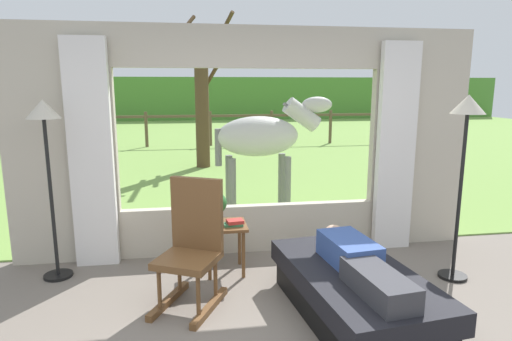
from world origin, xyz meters
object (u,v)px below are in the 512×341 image
recliner_sofa (354,292)px  book_stack (234,223)px  rocking_chair (192,244)px  potted_plant (216,206)px  horse (263,137)px  side_table (225,233)px  floor_lamp_left (45,136)px  reclining_person (357,261)px  pasture_tree (202,94)px  floor_lamp_right (466,132)px

recliner_sofa → book_stack: 1.38m
rocking_chair → potted_plant: (0.25, 0.66, 0.16)m
rocking_chair → potted_plant: rocking_chair is taller
rocking_chair → horse: 3.01m
rocking_chair → side_table: (0.33, 0.60, -0.12)m
potted_plant → floor_lamp_left: (-1.61, 0.08, 0.74)m
rocking_chair → reclining_person: bearing=5.2°
potted_plant → rocking_chair: bearing=-111.0°
potted_plant → horse: bearing=67.8°
side_table → floor_lamp_left: floor_lamp_left is taller
side_table → floor_lamp_left: (-1.69, 0.14, 1.02)m
potted_plant → floor_lamp_left: size_ratio=0.18×
reclining_person → book_stack: size_ratio=7.13×
recliner_sofa → potted_plant: bearing=126.4°
reclining_person → potted_plant: 1.59m
potted_plant → horse: horse is taller
potted_plant → horse: (0.85, 2.07, 0.45)m
recliner_sofa → pasture_tree: (-1.01, 7.04, 1.50)m
floor_lamp_left → floor_lamp_right: floor_lamp_right is taller
rocking_chair → book_stack: 0.68m
floor_lamp_left → pasture_tree: size_ratio=0.50×
reclining_person → recliner_sofa: bearing=83.0°
reclining_person → side_table: 1.49m
recliner_sofa → floor_lamp_right: floor_lamp_right is taller
horse → side_table: bearing=-23.1°
book_stack → horse: horse is taller
floor_lamp_left → horse: floor_lamp_left is taller
side_table → floor_lamp_left: size_ratio=0.29×
recliner_sofa → side_table: bearing=125.8°
recliner_sofa → horse: horse is taller
recliner_sofa → floor_lamp_right: size_ratio=0.98×
potted_plant → floor_lamp_left: bearing=177.3°
rocking_chair → side_table: size_ratio=2.15×
book_stack → horse: bearing=72.9°
book_stack → pasture_tree: 6.16m
recliner_sofa → rocking_chair: size_ratio=1.60×
recliner_sofa → reclining_person: 0.31m
floor_lamp_right → side_table: bearing=167.8°
floor_lamp_left → horse: (2.46, 2.00, -0.29)m
rocking_chair → potted_plant: 0.73m
potted_plant → reclining_person: bearing=-47.9°
rocking_chair → potted_plant: size_ratio=3.50×
potted_plant → recliner_sofa: bearing=-46.6°
floor_lamp_left → book_stack: bearing=-6.5°
reclining_person → floor_lamp_left: (-2.68, 1.25, 0.92)m
reclining_person → floor_lamp_right: (1.29, 0.62, 0.96)m
potted_plant → pasture_tree: 6.00m
reclining_person → pasture_tree: bearing=91.1°
floor_lamp_left → side_table: bearing=-4.6°
book_stack → recliner_sofa: bearing=-48.2°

